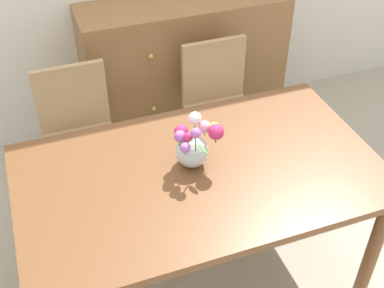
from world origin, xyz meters
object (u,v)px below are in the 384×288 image
dining_table (200,184)px  flower_vase (194,145)px  chair_left (79,131)px  chair_right (219,101)px  dresser (184,69)px

dining_table → flower_vase: (-0.01, 0.05, 0.20)m
chair_left → dining_table: bearing=118.2°
chair_left → flower_vase: 0.97m
dining_table → chair_left: size_ratio=1.88×
chair_right → flower_vase: 0.98m
dining_table → dresser: (0.38, 1.33, -0.19)m
chair_left → flower_vase: flower_vase is taller
chair_left → dresser: size_ratio=0.64×
dresser → flower_vase: bearing=-107.2°
chair_right → dresser: 0.50m
dresser → dining_table: bearing=-106.1°
chair_right → flower_vase: (-0.46, -0.78, 0.37)m
dining_table → flower_vase: bearing=101.8°
chair_left → chair_right: bearing=-180.0°
dining_table → dresser: size_ratio=1.21×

